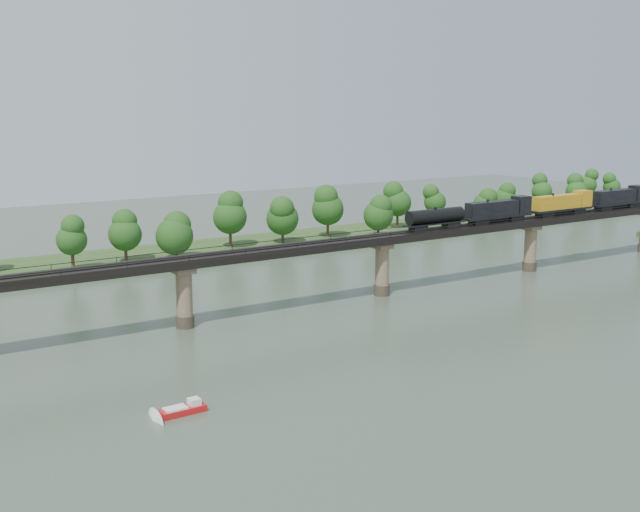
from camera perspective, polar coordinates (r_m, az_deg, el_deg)
ground at (r=130.21m, az=12.50°, el=-5.37°), size 400.00×400.00×0.00m
far_bank at (r=197.13m, az=-5.37°, el=0.64°), size 300.00×24.00×1.60m
bridge at (r=150.64m, az=4.43°, el=-0.77°), size 236.00×30.00×11.50m
bridge_superstructure at (r=149.47m, az=4.47°, el=1.61°), size 220.00×4.90×0.75m
far_treeline at (r=188.22m, az=-6.98°, el=2.59°), size 289.06×17.54×13.60m
freight_train at (r=178.27m, az=15.46°, el=3.44°), size 71.62×2.79×4.93m
motorboat at (r=97.01m, az=-9.71°, el=-10.69°), size 5.59×2.15×1.55m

